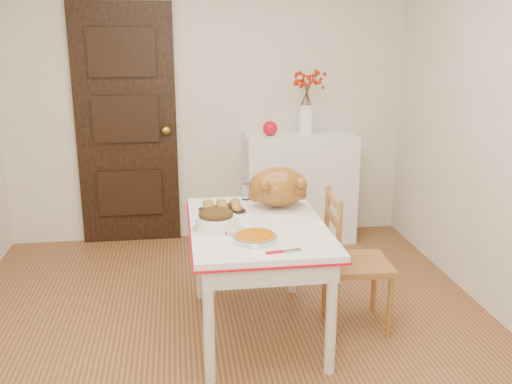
{
  "coord_description": "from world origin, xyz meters",
  "views": [
    {
      "loc": [
        -0.28,
        -3.01,
        1.82
      ],
      "look_at": [
        0.18,
        0.25,
        0.89
      ],
      "focal_mm": 40.13,
      "sensor_mm": 36.0,
      "label": 1
    }
  ],
  "objects": [
    {
      "name": "chair_oak",
      "position": [
        0.81,
        0.18,
        0.44
      ],
      "size": [
        0.41,
        0.41,
        0.88
      ],
      "primitive_type": null,
      "rotation": [
        0.0,
        0.0,
        1.52
      ],
      "color": "#A1632A",
      "rests_on": "floor"
    },
    {
      "name": "kitchen_table",
      "position": [
        0.18,
        0.2,
        0.36
      ],
      "size": [
        0.82,
        1.19,
        0.71
      ],
      "primitive_type": null,
      "color": "white",
      "rests_on": "floor"
    },
    {
      "name": "door_back",
      "position": [
        -0.7,
        1.97,
        1.03
      ],
      "size": [
        0.85,
        0.06,
        2.06
      ],
      "primitive_type": "cube",
      "color": "black",
      "rests_on": "ground"
    },
    {
      "name": "turkey_platter",
      "position": [
        0.35,
        0.44,
        0.85
      ],
      "size": [
        0.51,
        0.45,
        0.28
      ],
      "primitive_type": null,
      "rotation": [
        0.0,
        0.0,
        0.25
      ],
      "color": "#A56421",
      "rests_on": "kitchen_table"
    },
    {
      "name": "berry_vase",
      "position": [
        0.83,
        1.78,
        1.22
      ],
      "size": [
        0.27,
        0.27,
        0.53
      ],
      "primitive_type": null,
      "color": "white",
      "rests_on": "sideboard"
    },
    {
      "name": "drinking_glass",
      "position": [
        0.18,
        0.7,
        0.77
      ],
      "size": [
        0.06,
        0.06,
        0.11
      ],
      "primitive_type": "cylinder",
      "rotation": [
        0.0,
        0.0,
        -0.01
      ],
      "color": "white",
      "rests_on": "kitchen_table"
    },
    {
      "name": "wall_front",
      "position": [
        0.0,
        -2.0,
        1.25
      ],
      "size": [
        3.5,
        0.0,
        2.5
      ],
      "primitive_type": "cube",
      "color": "silver",
      "rests_on": "ground"
    },
    {
      "name": "pumpkin_pie",
      "position": [
        0.13,
        -0.09,
        0.74
      ],
      "size": [
        0.28,
        0.28,
        0.05
      ],
      "primitive_type": "cylinder",
      "rotation": [
        0.0,
        0.0,
        -0.18
      ],
      "color": "#B34E00",
      "rests_on": "kitchen_table"
    },
    {
      "name": "rolls_tray",
      "position": [
        -0.01,
        0.46,
        0.74
      ],
      "size": [
        0.3,
        0.27,
        0.07
      ],
      "primitive_type": null,
      "rotation": [
        0.0,
        0.0,
        0.35
      ],
      "color": "#9C602C",
      "rests_on": "kitchen_table"
    },
    {
      "name": "stuffing_dish",
      "position": [
        -0.07,
        0.13,
        0.77
      ],
      "size": [
        0.36,
        0.31,
        0.12
      ],
      "primitive_type": null,
      "rotation": [
        0.0,
        0.0,
        0.28
      ],
      "color": "#3B2811",
      "rests_on": "kitchen_table"
    },
    {
      "name": "apple",
      "position": [
        0.52,
        1.78,
        1.02
      ],
      "size": [
        0.13,
        0.13,
        0.13
      ],
      "primitive_type": "sphere",
      "color": "red",
      "rests_on": "sideboard"
    },
    {
      "name": "floor",
      "position": [
        0.0,
        0.0,
        0.0
      ],
      "size": [
        3.5,
        4.0,
        0.0
      ],
      "primitive_type": "cube",
      "color": "brown",
      "rests_on": "ground"
    },
    {
      "name": "carving_knife",
      "position": [
        0.01,
        0.01,
        0.72
      ],
      "size": [
        0.26,
        0.21,
        0.01
      ],
      "primitive_type": null,
      "rotation": [
        0.0,
        0.0,
        -0.62
      ],
      "color": "silver",
      "rests_on": "kitchen_table"
    },
    {
      "name": "wall_back",
      "position": [
        0.0,
        2.0,
        1.25
      ],
      "size": [
        3.5,
        0.0,
        2.5
      ],
      "primitive_type": "cube",
      "color": "silver",
      "rests_on": "ground"
    },
    {
      "name": "shaker_pair",
      "position": [
        0.5,
        0.69,
        0.76
      ],
      "size": [
        0.1,
        0.06,
        0.09
      ],
      "primitive_type": null,
      "rotation": [
        0.0,
        0.0,
        0.22
      ],
      "color": "white",
      "rests_on": "kitchen_table"
    },
    {
      "name": "pie_server",
      "position": [
        0.25,
        -0.28,
        0.72
      ],
      "size": [
        0.2,
        0.09,
        0.01
      ],
      "primitive_type": null,
      "rotation": [
        0.0,
        0.0,
        0.16
      ],
      "color": "silver",
      "rests_on": "kitchen_table"
    },
    {
      "name": "sideboard",
      "position": [
        0.79,
        1.78,
        0.48
      ],
      "size": [
        0.95,
        0.42,
        0.95
      ],
      "primitive_type": "cube",
      "color": "white",
      "rests_on": "floor"
    }
  ]
}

